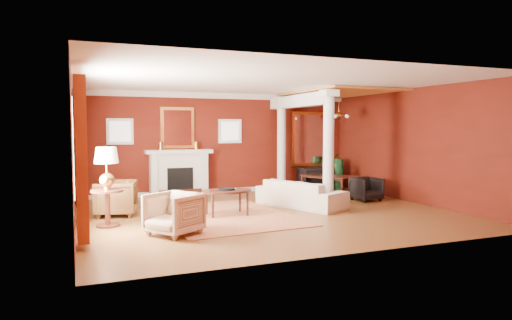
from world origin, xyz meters
name	(u,v)px	position (x,y,z in m)	size (l,w,h in m)	color
ground	(268,213)	(0.00, 0.00, 0.00)	(8.00, 8.00, 0.00)	brown
room_shell	(269,122)	(0.00, 0.00, 2.02)	(8.04, 7.04, 2.92)	#5C140C
fireplace	(179,173)	(-1.30, 3.32, 0.65)	(1.85, 0.42, 1.29)	silver
overmantel_mirror	(177,128)	(-1.30, 3.45, 1.90)	(0.95, 0.07, 1.15)	gold
flank_window_left	(120,131)	(-2.85, 3.46, 1.80)	(0.70, 0.07, 0.70)	silver
flank_window_right	(230,131)	(0.25, 3.46, 1.80)	(0.70, 0.07, 0.70)	silver
left_window	(80,154)	(-3.89, -0.60, 1.42)	(0.21, 2.55, 2.60)	white
column_front	(329,147)	(1.70, 0.30, 1.43)	(0.36, 0.36, 2.80)	silver
column_back	(282,144)	(1.70, 3.00, 1.43)	(0.36, 0.36, 2.80)	silver
header_beam	(299,101)	(1.70, 1.90, 2.62)	(0.30, 3.20, 0.32)	silver
amber_ceiling	(338,93)	(2.85, 1.75, 2.87)	(2.30, 3.40, 0.04)	#E79644
dining_mirror	(310,139)	(2.90, 3.45, 1.55)	(1.30, 0.07, 1.70)	gold
chandelier	(339,115)	(2.90, 1.80, 2.25)	(0.60, 0.62, 0.75)	#A47433
crown_trim	(222,96)	(0.00, 3.46, 2.82)	(8.00, 0.08, 0.16)	silver
base_trim	(222,191)	(0.00, 3.46, 0.06)	(8.00, 0.08, 0.12)	silver
rug	(224,216)	(-1.03, 0.05, 0.01)	(2.70, 3.60, 0.01)	maroon
sofa	(301,189)	(1.02, 0.42, 0.43)	(2.20, 0.64, 0.86)	white
armchair_leopard	(116,196)	(-3.19, 0.93, 0.42)	(0.82, 0.77, 0.84)	black
armchair_stripe	(174,212)	(-2.37, -1.30, 0.42)	(0.81, 0.76, 0.83)	tan
coffee_table	(227,192)	(-0.95, 0.08, 0.51)	(1.11, 1.11, 0.56)	black
coffee_book	(228,184)	(-0.89, 0.15, 0.67)	(0.17, 0.02, 0.23)	black
side_table	(107,173)	(-3.42, -0.15, 1.03)	(0.61, 0.61, 1.53)	black
dining_table	(330,179)	(2.76, 2.00, 0.43)	(1.55, 0.55, 0.87)	black
dining_chair_near	(366,188)	(3.05, 0.65, 0.34)	(0.65, 0.61, 0.67)	black
dining_chair_far	(313,177)	(2.73, 2.96, 0.39)	(0.76, 0.71, 0.79)	black
green_urn	(337,177)	(3.50, 2.80, 0.38)	(0.40, 0.40, 0.96)	#164421
potted_plant	(330,156)	(2.77, 2.04, 1.11)	(0.57, 0.63, 0.49)	#26591E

